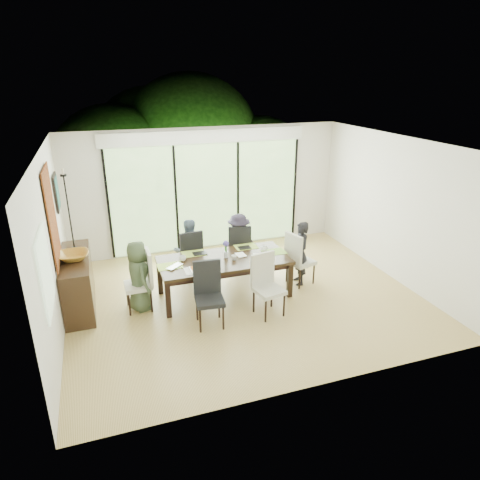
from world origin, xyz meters
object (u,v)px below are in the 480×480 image
object	(u,v)px
person_far_right	(239,244)
cup_c	(264,249)
bowl	(74,256)
chair_near_right	(269,286)
table_top	(224,260)
sideboard	(78,282)
chair_left_end	(138,281)
chair_far_right	(238,247)
person_right_end	(300,253)
chair_near_left	(209,296)
chair_far_left	(189,254)
cup_a	(183,258)
laptop	(177,267)
person_far_left	(189,250)
vase	(226,254)
chair_right_end	(301,258)
person_left_end	(138,276)
cup_b	(234,258)

from	to	relation	value
person_far_right	cup_c	distance (m)	0.79
bowl	chair_near_right	bearing A→B (deg)	-21.88
table_top	sideboard	distance (m)	2.49
table_top	chair_near_right	xyz separation A→B (m)	(0.50, -0.87, -0.16)
chair_left_end	chair_far_right	bearing A→B (deg)	112.04
chair_far_right	sideboard	size ratio (longest dim) A/B	0.64
chair_left_end	person_right_end	size ratio (longest dim) A/B	0.85
table_top	chair_near_left	distance (m)	1.02
table_top	chair_near_right	size ratio (longest dim) A/B	2.18
person_far_right	chair_far_left	bearing A→B (deg)	-13.52
cup_a	bowl	size ratio (longest dim) A/B	0.24
laptop	sideboard	xyz separation A→B (m)	(-1.60, 0.51, -0.26)
sideboard	cup_a	bearing A→B (deg)	-8.57
chair_near_left	cup_a	bearing A→B (deg)	106.96
sideboard	person_far_left	bearing A→B (deg)	11.80
cup_c	vase	bearing A→B (deg)	-176.19
chair_right_end	chair_far_left	distance (m)	2.13
chair_near_left	bowl	bearing A→B (deg)	154.56
chair_left_end	cup_c	xyz separation A→B (m)	(2.30, 0.10, 0.23)
table_top	cup_c	bearing A→B (deg)	7.13
chair_far_left	person_left_end	xyz separation A→B (m)	(-1.03, -0.85, 0.09)
chair_far_left	cup_b	xyz separation A→B (m)	(0.60, -0.95, 0.23)
person_far_left	person_far_right	distance (m)	1.00
vase	sideboard	distance (m)	2.54
chair_far_left	person_right_end	xyz separation A→B (m)	(1.93, -0.85, 0.09)
chair_left_end	bowl	xyz separation A→B (m)	(-0.95, 0.31, 0.45)
person_far_left	sideboard	bearing A→B (deg)	4.77
table_top	sideboard	xyz separation A→B (m)	(-2.45, 0.41, -0.22)
laptop	cup_b	size ratio (longest dim) A/B	3.30
person_far_right	chair_right_end	bearing A→B (deg)	126.48
chair_right_end	person_far_right	distance (m)	1.26
person_right_end	cup_c	xyz separation A→B (m)	(-0.68, 0.10, 0.14)
person_left_end	sideboard	world-z (taller)	person_left_end
chair_far_left	chair_near_right	distance (m)	1.96
cup_a	person_far_left	bearing A→B (deg)	69.81
vase	bowl	size ratio (longest dim) A/B	0.23
table_top	person_far_left	xyz separation A→B (m)	(-0.45, 0.83, -0.07)
chair_near_left	bowl	distance (m)	2.32
chair_left_end	chair_near_left	size ratio (longest dim) A/B	1.00
table_top	bowl	xyz separation A→B (m)	(-2.45, 0.31, 0.29)
person_far_left	chair_far_left	bearing A→B (deg)	-97.03
chair_right_end	cup_b	size ratio (longest dim) A/B	11.00
laptop	sideboard	world-z (taller)	sideboard
chair_far_right	chair_left_end	bearing A→B (deg)	33.51
chair_left_end	chair_far_right	xyz separation A→B (m)	(2.05, 0.85, 0.00)
chair_far_left	cup_b	bearing A→B (deg)	116.60
chair_far_right	chair_far_left	bearing A→B (deg)	10.99
chair_right_end	chair_near_left	world-z (taller)	same
laptop	chair_left_end	bearing A→B (deg)	131.01
chair_left_end	person_far_left	xyz separation A→B (m)	(1.05, 0.83, 0.09)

